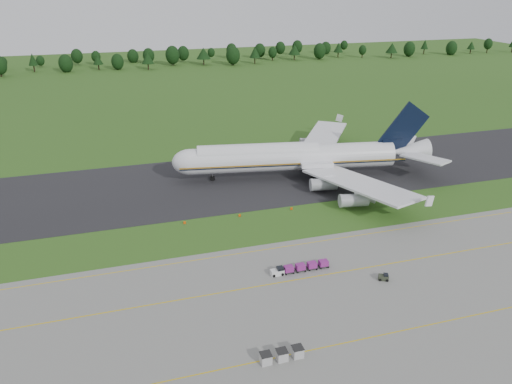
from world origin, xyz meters
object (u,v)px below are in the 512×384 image
object	(u,v)px
aircraft	(298,157)
utility_cart	(383,278)
uld_row	(282,355)
baggage_train	(299,268)
edge_markers	(240,216)

from	to	relation	value
aircraft	utility_cart	bearing A→B (deg)	-93.94
aircraft	uld_row	world-z (taller)	aircraft
uld_row	baggage_train	bearing A→B (deg)	62.71
aircraft	edge_markers	world-z (taller)	aircraft
utility_cart	edge_markers	world-z (taller)	utility_cart
baggage_train	uld_row	world-z (taller)	uld_row
utility_cart	uld_row	xyz separation A→B (m)	(-24.44, -14.00, 0.32)
aircraft	uld_row	distance (m)	72.36
utility_cart	uld_row	bearing A→B (deg)	-150.20
utility_cart	edge_markers	xyz separation A→B (m)	(-18.07, 32.72, -0.26)
aircraft	baggage_train	size ratio (longest dim) A/B	6.33
baggage_train	utility_cart	world-z (taller)	baggage_train
uld_row	utility_cart	bearing A→B (deg)	29.80
edge_markers	uld_row	bearing A→B (deg)	-97.77
aircraft	edge_markers	size ratio (longest dim) A/B	2.78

